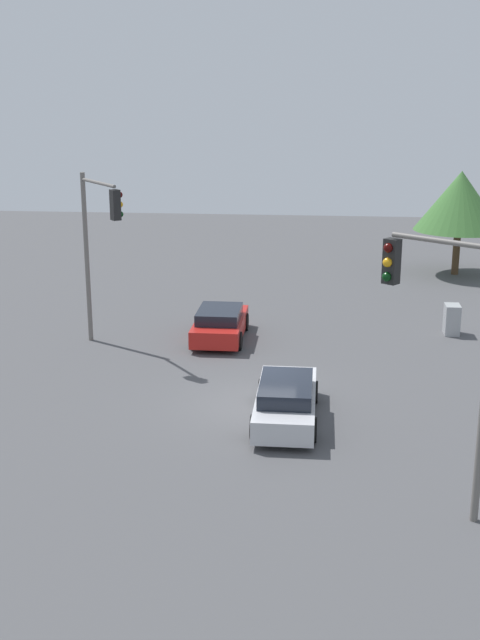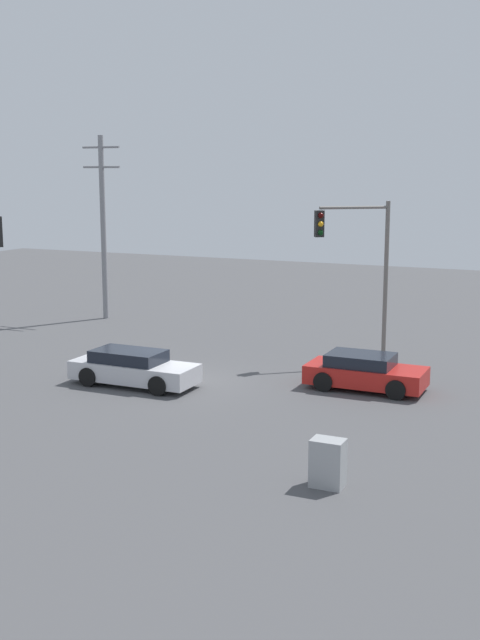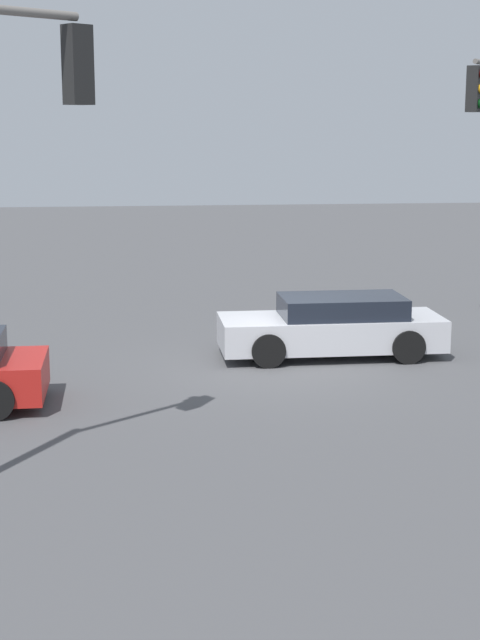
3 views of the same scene
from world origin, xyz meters
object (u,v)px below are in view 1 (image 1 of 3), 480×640
object	(u,v)px
traffic_signal_cross	(447,327)
electrical_cabinet	(452,320)
sedan_silver	(286,400)
sedan_red	(220,324)
traffic_signal_main	(98,233)

from	to	relation	value
traffic_signal_cross	electrical_cabinet	world-z (taller)	traffic_signal_cross
sedan_silver	electrical_cabinet	distance (m)	11.35
sedan_silver	sedan_red	world-z (taller)	sedan_silver
sedan_silver	electrical_cabinet	world-z (taller)	sedan_silver
traffic_signal_main	traffic_signal_cross	distance (m)	15.60
traffic_signal_main	sedan_red	bearing A→B (deg)	71.28
sedan_silver	electrical_cabinet	xyz separation A→B (m)	(-9.50, 6.21, -0.03)
traffic_signal_main	traffic_signal_cross	world-z (taller)	traffic_signal_cross
traffic_signal_main	electrical_cabinet	world-z (taller)	traffic_signal_main
sedan_silver	traffic_signal_main	world-z (taller)	traffic_signal_main
sedan_silver	electrical_cabinet	bearing A→B (deg)	56.82
sedan_red	electrical_cabinet	world-z (taller)	sedan_red
traffic_signal_cross	sedan_silver	bearing A→B (deg)	-13.75
sedan_silver	traffic_signal_cross	xyz separation A→B (m)	(4.73, 3.73, 3.74)
traffic_signal_cross	electrical_cabinet	distance (m)	14.92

